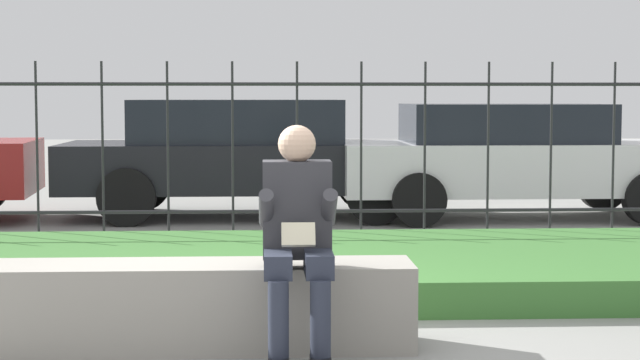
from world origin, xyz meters
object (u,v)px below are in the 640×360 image
object	(u,v)px
stone_bench	(181,311)
person_seated_reader	(298,231)
car_parked_center	(248,154)
car_parked_right	(514,157)

from	to	relation	value
stone_bench	person_seated_reader	size ratio (longest dim) A/B	2.07
stone_bench	car_parked_center	bearing A→B (deg)	87.60
person_seated_reader	car_parked_center	world-z (taller)	car_parked_center
car_parked_center	car_parked_right	size ratio (longest dim) A/B	1.06
person_seated_reader	car_parked_center	size ratio (longest dim) A/B	0.29
stone_bench	car_parked_center	world-z (taller)	car_parked_center
car_parked_right	person_seated_reader	bearing A→B (deg)	-112.87
person_seated_reader	car_parked_right	size ratio (longest dim) A/B	0.31
stone_bench	person_seated_reader	bearing A→B (deg)	-24.08
stone_bench	car_parked_center	xyz separation A→B (m)	(0.28, 6.72, 0.53)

